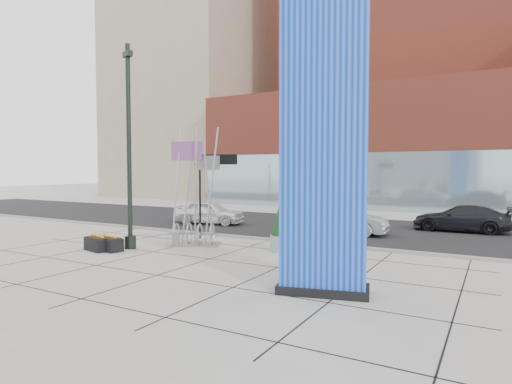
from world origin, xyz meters
The scene contains 20 objects.
ground centered at (0.00, 0.00, 0.00)m, with size 160.00×160.00×0.00m, color #9E9991.
street_asphalt centered at (0.00, 10.00, 0.01)m, with size 80.00×12.00×0.02m, color black.
curb_edge centered at (0.00, 4.00, 0.06)m, with size 80.00×0.30×0.12m, color gray.
tower_podium centered at (1.00, 27.00, 5.50)m, with size 34.00×10.00×11.00m, color #A84530.
tower_glass_front centered at (1.00, 22.20, 2.50)m, with size 34.00×0.60×5.00m, color #8CA5B2.
building_beige_left centered at (-26.00, 34.00, 17.00)m, with size 18.00×20.00×34.00m, color gray.
blue_pylon centered at (6.56, -3.22, 4.15)m, with size 2.78×1.74×8.59m.
lamp_post centered at (-3.41, -0.93, 3.70)m, with size 0.62×0.50×9.03m.
public_art_sculpture centered at (-1.48, 1.23, 1.44)m, with size 2.70×2.08×5.50m.
concrete_bollard centered at (-1.97, 0.46, 0.32)m, with size 0.33×0.33×0.65m, color gray.
overhead_street_sign centered at (-1.60, 2.80, 3.69)m, with size 1.95×0.89×4.29m.
round_planter_east centered at (5.21, 1.80, 1.25)m, with size 1.06×1.06×2.64m.
round_planter_mid centered at (4.58, 2.70, 1.14)m, with size 0.96×0.96×2.41m.
round_planter_west centered at (2.81, 1.80, 1.22)m, with size 1.03×1.03×2.58m.
box_planter_north centered at (-4.28, -2.00, 0.33)m, with size 1.41×0.93×0.71m.
box_planter_south centered at (-3.80, -1.78, 0.32)m, with size 1.37×0.85×0.70m.
car_white_west centered at (-5.36, 7.78, 0.77)m, with size 1.83×4.55×1.55m, color white.
car_silver_mid centered at (3.58, 7.90, 0.76)m, with size 1.62×4.63×1.53m, color #A7AAAF.
car_dark_east centered at (9.09, 12.13, 0.75)m, with size 2.10×5.15×1.50m, color black.
traffic_signal centered at (-12.00, 15.00, 2.30)m, with size 0.15×0.18×4.10m.
Camera 1 is at (10.83, -14.66, 3.53)m, focal length 30.00 mm.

